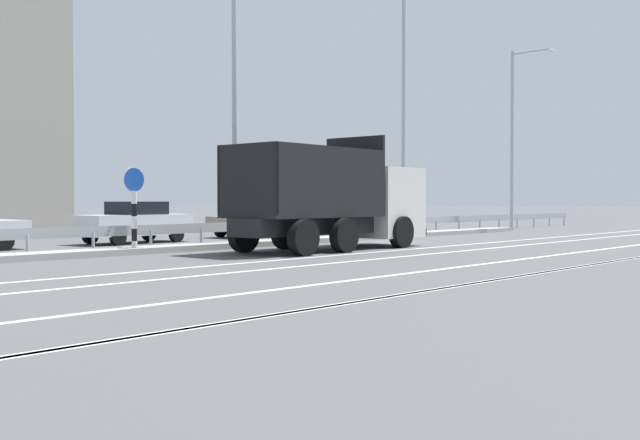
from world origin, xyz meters
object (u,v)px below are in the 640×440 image
street_lamp_1 (237,89)px  parked_car_3 (257,220)px  median_road_sign (134,208)px  dump_truck (350,207)px  parked_car_2 (135,222)px  street_lamp_2 (406,103)px  street_lamp_3 (515,131)px

street_lamp_1 → parked_car_3: size_ratio=2.23×
median_road_sign → dump_truck: bearing=-26.3°
parked_car_2 → parked_car_3: bearing=-92.3°
parked_car_2 → street_lamp_2: bearing=-118.9°
street_lamp_2 → parked_car_3: street_lamp_2 is taller
street_lamp_2 → street_lamp_3: bearing=-0.2°
street_lamp_2 → parked_car_3: 8.10m
dump_truck → street_lamp_2: street_lamp_2 is taller
parked_car_2 → median_road_sign: bearing=141.3°
parked_car_2 → street_lamp_3: bearing=-108.0°
street_lamp_1 → parked_car_2: street_lamp_1 is taller
street_lamp_3 → parked_car_3: bearing=160.0°
street_lamp_1 → parked_car_3: bearing=42.0°
median_road_sign → street_lamp_2: bearing=-0.2°
street_lamp_2 → dump_truck: bearing=-157.8°
dump_truck → street_lamp_1: size_ratio=0.80×
street_lamp_1 → street_lamp_3: (19.22, 0.03, -0.06)m
median_road_sign → street_lamp_1: size_ratio=0.27×
parked_car_3 → dump_truck: bearing=155.6°
street_lamp_1 → parked_car_3: 8.73m
street_lamp_3 → median_road_sign: bearing=179.8°
street_lamp_1 → parked_car_2: size_ratio=2.17×
street_lamp_1 → median_road_sign: bearing=178.1°
dump_truck → parked_car_3: (3.28, 7.94, -0.63)m
median_road_sign → street_lamp_3: size_ratio=0.27×
dump_truck → street_lamp_1: (-2.27, 2.93, 3.87)m
median_road_sign → parked_car_3: (9.46, 4.88, -0.62)m
street_lamp_1 → street_lamp_2: street_lamp_2 is taller
parked_car_3 → street_lamp_2: bearing=-142.4°
dump_truck → median_road_sign: size_ratio=3.01×
parked_car_3 → street_lamp_3: bearing=-111.9°
street_lamp_3 → parked_car_2: street_lamp_3 is taller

